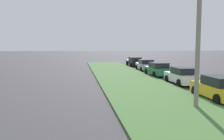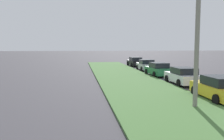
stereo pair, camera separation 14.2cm
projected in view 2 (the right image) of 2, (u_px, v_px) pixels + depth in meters
name	position (u px, v px, depth m)	size (l,w,h in m)	color
grass_median	(143.00, 90.00, 18.04)	(60.00, 6.00, 0.12)	#477238
parked_car_yellow	(219.00, 88.00, 14.82)	(4.33, 2.07, 1.47)	gold
parked_car_white	(183.00, 76.00, 20.86)	(4.31, 2.03, 1.47)	silver
parked_car_green	(158.00, 69.00, 26.75)	(4.37, 2.15, 1.47)	#1E6B38
parked_car_silver	(146.00, 65.00, 32.75)	(4.34, 2.09, 1.47)	#B2B5BA
parked_car_black	(135.00, 62.00, 39.44)	(4.36, 2.14, 1.47)	black
streetlight	(204.00, 24.00, 12.54)	(0.50, 2.88, 7.50)	gray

